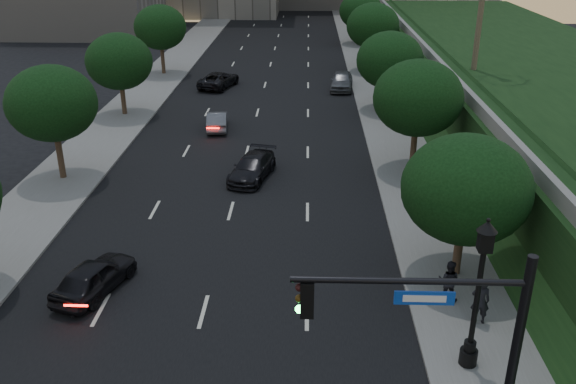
{
  "coord_description": "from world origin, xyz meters",
  "views": [
    {
      "loc": [
        3.89,
        -14.51,
        13.76
      ],
      "look_at": [
        3.16,
        8.44,
        3.6
      ],
      "focal_mm": 38.0,
      "sensor_mm": 36.0,
      "label": 1
    }
  ],
  "objects_px": {
    "pedestrian_a": "(480,301)",
    "pedestrian_b": "(449,281)",
    "sedan_mid_left": "(217,120)",
    "sedan_near_right": "(252,167)",
    "pedestrian_c": "(438,181)",
    "sedan_far_left": "(219,80)",
    "traffic_signal_mast": "(466,374)",
    "street_lamp": "(476,301)",
    "sedan_near_left": "(94,276)",
    "sedan_far_right": "(342,81)"
  },
  "relations": [
    {
      "from": "sedan_near_right",
      "to": "traffic_signal_mast",
      "type": "bearing_deg",
      "value": -57.76
    },
    {
      "from": "sedan_near_right",
      "to": "pedestrian_c",
      "type": "relative_size",
      "value": 2.91
    },
    {
      "from": "traffic_signal_mast",
      "to": "pedestrian_a",
      "type": "xyz_separation_m",
      "value": [
        2.48,
        7.07,
        -2.59
      ]
    },
    {
      "from": "pedestrian_a",
      "to": "sedan_far_left",
      "type": "bearing_deg",
      "value": -63.01
    },
    {
      "from": "pedestrian_a",
      "to": "pedestrian_b",
      "type": "height_order",
      "value": "pedestrian_a"
    },
    {
      "from": "traffic_signal_mast",
      "to": "street_lamp",
      "type": "height_order",
      "value": "traffic_signal_mast"
    },
    {
      "from": "traffic_signal_mast",
      "to": "sedan_near_right",
      "type": "xyz_separation_m",
      "value": [
        -7.12,
        21.11,
        -2.99
      ]
    },
    {
      "from": "street_lamp",
      "to": "sedan_mid_left",
      "type": "height_order",
      "value": "street_lamp"
    },
    {
      "from": "street_lamp",
      "to": "sedan_near_left",
      "type": "xyz_separation_m",
      "value": [
        -14.02,
        4.17,
        -1.92
      ]
    },
    {
      "from": "sedan_near_right",
      "to": "sedan_far_right",
      "type": "xyz_separation_m",
      "value": [
        6.25,
        21.06,
        0.13
      ]
    },
    {
      "from": "sedan_mid_left",
      "to": "traffic_signal_mast",
      "type": "bearing_deg",
      "value": 103.13
    },
    {
      "from": "pedestrian_c",
      "to": "traffic_signal_mast",
      "type": "bearing_deg",
      "value": 66.1
    },
    {
      "from": "pedestrian_a",
      "to": "sedan_mid_left",
      "type": "bearing_deg",
      "value": -56.09
    },
    {
      "from": "sedan_mid_left",
      "to": "pedestrian_c",
      "type": "distance_m",
      "value": 17.91
    },
    {
      "from": "traffic_signal_mast",
      "to": "sedan_mid_left",
      "type": "relative_size",
      "value": 1.75
    },
    {
      "from": "sedan_mid_left",
      "to": "pedestrian_c",
      "type": "bearing_deg",
      "value": 133.89
    },
    {
      "from": "street_lamp",
      "to": "pedestrian_c",
      "type": "distance_m",
      "value": 14.26
    },
    {
      "from": "traffic_signal_mast",
      "to": "pedestrian_b",
      "type": "bearing_deg",
      "value": 79.11
    },
    {
      "from": "traffic_signal_mast",
      "to": "street_lamp",
      "type": "relative_size",
      "value": 1.25
    },
    {
      "from": "sedan_mid_left",
      "to": "sedan_near_right",
      "type": "distance_m",
      "value": 9.81
    },
    {
      "from": "pedestrian_b",
      "to": "sedan_near_left",
      "type": "bearing_deg",
      "value": 20.31
    },
    {
      "from": "sedan_near_left",
      "to": "pedestrian_c",
      "type": "distance_m",
      "value": 18.54
    },
    {
      "from": "sedan_near_right",
      "to": "pedestrian_b",
      "type": "relative_size",
      "value": 2.74
    },
    {
      "from": "street_lamp",
      "to": "sedan_far_right",
      "type": "height_order",
      "value": "street_lamp"
    },
    {
      "from": "pedestrian_a",
      "to": "pedestrian_b",
      "type": "distance_m",
      "value": 1.71
    },
    {
      "from": "traffic_signal_mast",
      "to": "sedan_far_right",
      "type": "xyz_separation_m",
      "value": [
        -0.86,
        42.17,
        -2.86
      ]
    },
    {
      "from": "traffic_signal_mast",
      "to": "pedestrian_b",
      "type": "xyz_separation_m",
      "value": [
        1.65,
        8.56,
        -2.67
      ]
    },
    {
      "from": "sedan_mid_left",
      "to": "pedestrian_b",
      "type": "distance_m",
      "value": 24.92
    },
    {
      "from": "sedan_far_left",
      "to": "sedan_mid_left",
      "type": "bearing_deg",
      "value": 113.37
    },
    {
      "from": "sedan_near_left",
      "to": "sedan_near_right",
      "type": "distance_m",
      "value": 13.34
    },
    {
      "from": "sedan_near_left",
      "to": "sedan_far_left",
      "type": "xyz_separation_m",
      "value": [
        0.46,
        33.75,
        0.0
      ]
    },
    {
      "from": "street_lamp",
      "to": "pedestrian_b",
      "type": "xyz_separation_m",
      "value": [
        0.09,
        3.85,
        -1.63
      ]
    },
    {
      "from": "traffic_signal_mast",
      "to": "sedan_near_right",
      "type": "distance_m",
      "value": 22.48
    },
    {
      "from": "sedan_mid_left",
      "to": "pedestrian_a",
      "type": "height_order",
      "value": "pedestrian_a"
    },
    {
      "from": "street_lamp",
      "to": "sedan_mid_left",
      "type": "relative_size",
      "value": 1.41
    },
    {
      "from": "street_lamp",
      "to": "pedestrian_c",
      "type": "relative_size",
      "value": 3.49
    },
    {
      "from": "street_lamp",
      "to": "sedan_far_left",
      "type": "relative_size",
      "value": 1.1
    },
    {
      "from": "street_lamp",
      "to": "pedestrian_a",
      "type": "xyz_separation_m",
      "value": [
        0.93,
        2.36,
        -1.55
      ]
    },
    {
      "from": "sedan_far_left",
      "to": "pedestrian_a",
      "type": "bearing_deg",
      "value": 128.38
    },
    {
      "from": "sedan_near_left",
      "to": "pedestrian_a",
      "type": "distance_m",
      "value": 15.06
    },
    {
      "from": "sedan_near_left",
      "to": "sedan_near_right",
      "type": "bearing_deg",
      "value": -95.71
    },
    {
      "from": "sedan_far_left",
      "to": "sedan_far_right",
      "type": "xyz_separation_m",
      "value": [
        11.13,
        -0.47,
        0.1
      ]
    },
    {
      "from": "pedestrian_b",
      "to": "pedestrian_c",
      "type": "distance_m",
      "value": 10.34
    },
    {
      "from": "traffic_signal_mast",
      "to": "street_lamp",
      "type": "bearing_deg",
      "value": 71.69
    },
    {
      "from": "sedan_far_left",
      "to": "pedestrian_c",
      "type": "bearing_deg",
      "value": 138.74
    },
    {
      "from": "sedan_mid_left",
      "to": "sedan_far_left",
      "type": "height_order",
      "value": "sedan_far_left"
    },
    {
      "from": "sedan_near_left",
      "to": "pedestrian_c",
      "type": "xyz_separation_m",
      "value": [
        15.68,
        9.89,
        0.24
      ]
    },
    {
      "from": "sedan_far_left",
      "to": "pedestrian_c",
      "type": "height_order",
      "value": "pedestrian_c"
    },
    {
      "from": "street_lamp",
      "to": "sedan_near_right",
      "type": "height_order",
      "value": "street_lamp"
    },
    {
      "from": "pedestrian_c",
      "to": "sedan_mid_left",
      "type": "bearing_deg",
      "value": -54.41
    }
  ]
}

